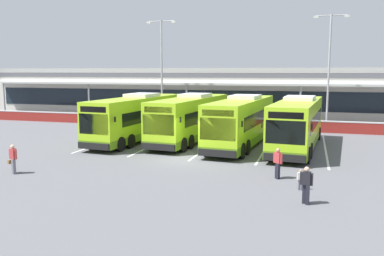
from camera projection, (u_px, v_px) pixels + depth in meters
ground_plane at (191, 159)px, 25.96m from camera, size 200.00×200.00×0.00m
terminal_building at (251, 92)px, 51.12m from camera, size 70.00×13.00×6.00m
red_barrier_wall at (233, 123)px, 39.67m from camera, size 60.00×0.40×1.10m
coach_bus_leftmost at (137, 118)px, 33.01m from camera, size 3.74×12.32×3.78m
coach_bus_left_centre at (191, 119)px, 32.74m from camera, size 3.74×12.32×3.78m
coach_bus_centre at (242, 122)px, 30.63m from camera, size 3.74×12.32×3.78m
coach_bus_right_centre at (297, 124)px, 29.29m from camera, size 3.74×12.32×3.78m
bay_stripe_far_west at (115, 139)px, 34.00m from camera, size 0.14×13.00×0.01m
bay_stripe_west at (162, 141)px, 32.83m from camera, size 0.14×13.00×0.01m
bay_stripe_mid_west at (212, 144)px, 31.67m from camera, size 0.14×13.00×0.01m
bay_stripe_centre at (267, 146)px, 30.50m from camera, size 0.14×13.00×0.01m
bay_stripe_mid_east at (325, 149)px, 29.33m from camera, size 0.14×13.00×0.01m
pedestrian_with_handbag at (13, 158)px, 22.26m from camera, size 0.64×0.41×1.62m
pedestrian_in_dark_coat at (306, 184)px, 17.13m from camera, size 0.54×0.34×1.62m
pedestrian_child at (300, 179)px, 19.18m from camera, size 0.32×0.22×1.00m
pedestrian_near_bin at (278, 162)px, 21.21m from camera, size 0.50×0.42×1.62m
lamp_post_west at (162, 65)px, 43.52m from camera, size 3.24×0.28×11.00m
lamp_post_centre at (329, 64)px, 39.07m from camera, size 3.24×0.28×11.00m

